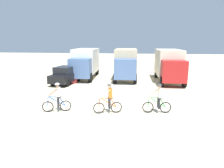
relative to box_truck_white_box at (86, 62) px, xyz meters
The scene contains 9 objects.
ground_plane 13.62m from the box_truck_white_box, 71.62° to the right, with size 120.00×120.00×0.00m, color beige.
box_truck_white_box is the anchor object (origin of this frame).
box_truck_tan_camper 4.71m from the box_truck_white_box, ahead, with size 2.69×6.85×3.35m.
box_truck_cream_rv 9.40m from the box_truck_white_box, ahead, with size 2.57×6.82×3.35m.
sedan_parked 3.88m from the box_truck_white_box, 107.07° to the right, with size 2.23×4.37×1.76m.
cyclist_orange_shirt 11.74m from the box_truck_white_box, 83.24° to the right, with size 1.67×0.69×1.82m.
cyclist_cowboy_hat 12.35m from the box_truck_white_box, 68.54° to the right, with size 1.68×0.65×1.82m.
cyclist_near_camera 13.31m from the box_truck_white_box, 56.05° to the right, with size 1.73×0.52×1.82m.
supply_crate 3.72m from the box_truck_white_box, 97.79° to the right, with size 0.58×0.64×0.69m, color #9E2D2D.
Camera 1 is at (2.00, -9.88, 4.23)m, focal length 32.01 mm.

